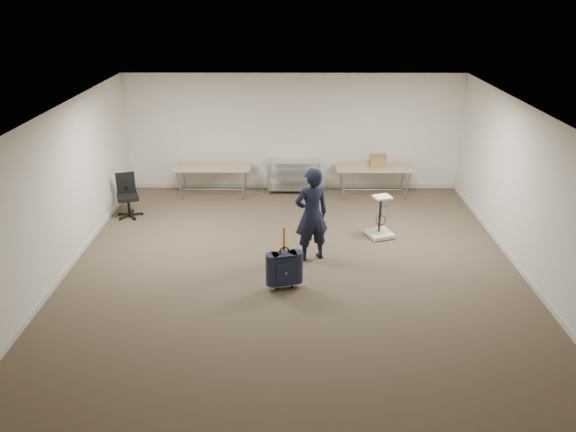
{
  "coord_description": "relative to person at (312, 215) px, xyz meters",
  "views": [
    {
      "loc": [
        -0.04,
        -8.64,
        4.74
      ],
      "look_at": [
        -0.1,
        0.3,
        0.99
      ],
      "focal_mm": 35.0,
      "sensor_mm": 36.0,
      "label": 1
    }
  ],
  "objects": [
    {
      "name": "equipment_cart",
      "position": [
        1.42,
        0.98,
        -0.65
      ],
      "size": [
        0.6,
        0.6,
        0.86
      ],
      "color": "beige",
      "rests_on": "ground"
    },
    {
      "name": "person",
      "position": [
        0.0,
        0.0,
        0.0
      ],
      "size": [
        0.75,
        0.62,
        1.75
      ],
      "primitive_type": "imported",
      "rotation": [
        0.0,
        0.0,
        3.5
      ],
      "color": "black",
      "rests_on": "ground"
    },
    {
      "name": "room_shell",
      "position": [
        -0.32,
        0.75,
        -0.83
      ],
      "size": [
        8.0,
        9.0,
        9.0
      ],
      "color": "silver",
      "rests_on": "ground"
    },
    {
      "name": "folding_table_right",
      "position": [
        1.58,
        3.31,
        -0.2
      ],
      "size": [
        1.8,
        0.75,
        0.73
      ],
      "color": "tan",
      "rests_on": "ground"
    },
    {
      "name": "office_chair",
      "position": [
        -3.9,
        2.02,
        -0.59
      ],
      "size": [
        0.57,
        0.58,
        0.94
      ],
      "color": "black",
      "rests_on": "ground"
    },
    {
      "name": "suitcase",
      "position": [
        -0.48,
        -1.1,
        -0.51
      ],
      "size": [
        0.44,
        0.32,
        1.09
      ],
      "color": "black",
      "rests_on": "ground"
    },
    {
      "name": "folding_table_left",
      "position": [
        -2.22,
        3.31,
        -0.2
      ],
      "size": [
        1.8,
        0.75,
        0.73
      ],
      "color": "tan",
      "rests_on": "ground"
    },
    {
      "name": "wire_shelf",
      "position": [
        -0.32,
        3.56,
        -0.44
      ],
      "size": [
        1.22,
        0.47,
        0.8
      ],
      "color": "silver",
      "rests_on": "ground"
    },
    {
      "name": "ground",
      "position": [
        -0.32,
        -0.64,
        -0.88
      ],
      "size": [
        9.0,
        9.0,
        0.0
      ],
      "primitive_type": "plane",
      "color": "#433528",
      "rests_on": "ground"
    },
    {
      "name": "cardboard_box",
      "position": [
        1.66,
        3.3,
        -0.01
      ],
      "size": [
        0.38,
        0.28,
        0.28
      ],
      "primitive_type": "cube",
      "rotation": [
        0.0,
        0.0,
        -0.01
      ],
      "color": "olive",
      "rests_on": "folding_table_right"
    }
  ]
}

